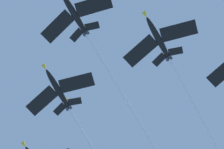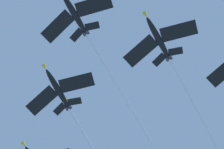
% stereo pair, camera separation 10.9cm
% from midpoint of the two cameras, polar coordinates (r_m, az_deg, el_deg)
% --- Properties ---
extents(jet_lead, '(44.84, 34.48, 8.96)m').
position_cam_midpoint_polar(jet_lead, '(125.93, -2.28, 3.51)').
color(jet_lead, black).
extents(jet_left_wing, '(46.61, 34.65, 9.31)m').
position_cam_midpoint_polar(jet_left_wing, '(126.55, 7.05, 0.77)').
color(jet_left_wing, black).
extents(jet_right_wing, '(41.72, 31.22, 9.19)m').
position_cam_midpoint_polar(jet_right_wing, '(132.35, -4.68, -4.33)').
color(jet_right_wing, black).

